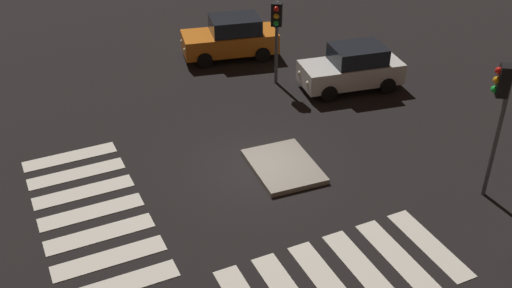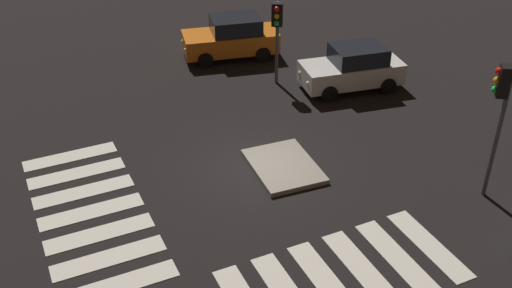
{
  "view_description": "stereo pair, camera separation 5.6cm",
  "coord_description": "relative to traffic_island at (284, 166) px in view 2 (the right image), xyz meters",
  "views": [
    {
      "loc": [
        15.71,
        -7.38,
        11.84
      ],
      "look_at": [
        0.0,
        0.0,
        1.0
      ],
      "focal_mm": 42.98,
      "sensor_mm": 36.0,
      "label": 1
    },
    {
      "loc": [
        15.73,
        -7.33,
        11.84
      ],
      "look_at": [
        0.0,
        0.0,
        1.0
      ],
      "focal_mm": 42.98,
      "sensor_mm": 36.0,
      "label": 2
    }
  ],
  "objects": [
    {
      "name": "ground_plane",
      "position": [
        -0.39,
        -0.86,
        -0.09
      ],
      "size": [
        80.0,
        80.0,
        0.0
      ],
      "primitive_type": "plane",
      "color": "black"
    },
    {
      "name": "car_orange",
      "position": [
        -9.44,
        2.1,
        0.85
      ],
      "size": [
        2.74,
        4.65,
        1.92
      ],
      "rotation": [
        0.0,
        0.0,
        -1.77
      ],
      "color": "orange",
      "rests_on": "ground"
    },
    {
      "name": "traffic_light_north",
      "position": [
        3.95,
        5.06,
        3.33
      ],
      "size": [
        0.54,
        0.53,
        4.51
      ],
      "rotation": [
        0.0,
        0.0,
        -2.2
      ],
      "color": "#47474C",
      "rests_on": "ground"
    },
    {
      "name": "crosswalk_side",
      "position": [
        5.28,
        -0.86,
        -0.08
      ],
      "size": [
        3.2,
        6.45,
        0.02
      ],
      "color": "silver",
      "rests_on": "ground"
    },
    {
      "name": "crosswalk_near",
      "position": [
        -0.39,
        -6.5,
        -0.08
      ],
      "size": [
        7.6,
        3.2,
        0.02
      ],
      "color": "silver",
      "rests_on": "ground"
    },
    {
      "name": "traffic_island",
      "position": [
        0.0,
        0.0,
        0.0
      ],
      "size": [
        2.92,
        2.27,
        0.18
      ],
      "color": "gray",
      "rests_on": "ground"
    },
    {
      "name": "car_white",
      "position": [
        -4.26,
        5.44,
        0.83
      ],
      "size": [
        2.52,
        4.47,
        1.87
      ],
      "rotation": [
        0.0,
        0.0,
        -1.73
      ],
      "color": "silver",
      "rests_on": "ground"
    },
    {
      "name": "traffic_light_west",
      "position": [
        -5.93,
        2.67,
        2.66
      ],
      "size": [
        0.53,
        0.54,
        3.63
      ],
      "rotation": [
        0.0,
        0.0,
        -0.57
      ],
      "color": "#47474C",
      "rests_on": "ground"
    }
  ]
}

